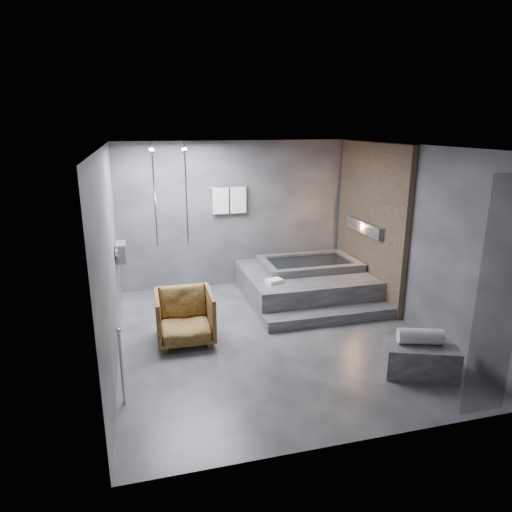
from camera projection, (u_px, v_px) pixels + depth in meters
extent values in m
plane|color=#2C2D2F|center=(273.00, 336.00, 6.90)|extent=(5.00, 5.00, 0.00)
cube|color=#4A4B4D|center=(275.00, 146.00, 6.12)|extent=(4.50, 5.00, 0.04)
cube|color=#36373B|center=(236.00, 215.00, 8.83)|extent=(4.50, 0.04, 2.80)
cube|color=#36373B|center=(353.00, 315.00, 4.19)|extent=(4.50, 0.04, 2.80)
cube|color=#36373B|center=(109.00, 258.00, 5.96)|extent=(0.04, 5.00, 2.80)
cube|color=#36373B|center=(413.00, 237.00, 7.06)|extent=(0.04, 5.00, 2.80)
cube|color=#9D7B5C|center=(370.00, 222.00, 8.21)|extent=(0.10, 2.40, 2.78)
cube|color=#FF9938|center=(366.00, 227.00, 8.22)|extent=(0.14, 1.20, 0.20)
cube|color=gray|center=(121.00, 252.00, 7.36)|extent=(0.16, 0.42, 0.30)
imported|color=beige|center=(121.00, 256.00, 7.29)|extent=(0.08, 0.08, 0.21)
imported|color=beige|center=(122.00, 255.00, 7.48)|extent=(0.07, 0.07, 0.15)
cylinder|color=silver|center=(186.00, 194.00, 8.03)|extent=(0.04, 0.04, 1.80)
cylinder|color=silver|center=(154.00, 195.00, 7.90)|extent=(0.04, 0.04, 1.80)
cylinder|color=silver|center=(229.00, 187.00, 8.59)|extent=(0.75, 0.02, 0.02)
cube|color=white|center=(221.00, 201.00, 8.60)|extent=(0.30, 0.06, 0.50)
cube|color=white|center=(238.00, 200.00, 8.68)|extent=(0.30, 0.06, 0.50)
cylinder|color=silver|center=(122.00, 368.00, 5.13)|extent=(0.04, 0.04, 0.90)
cube|color=black|center=(498.00, 301.00, 4.65)|extent=(0.55, 0.01, 2.60)
cube|color=#313234|center=(305.00, 284.00, 8.43)|extent=(2.20, 2.00, 0.50)
cube|color=#313234|center=(330.00, 316.00, 7.38)|extent=(2.20, 0.36, 0.18)
cube|color=#363639|center=(420.00, 359.00, 5.82)|extent=(1.01, 0.78, 0.40)
imported|color=#422B10|center=(185.00, 317.00, 6.65)|extent=(0.84, 0.86, 0.77)
cylinder|color=silver|center=(420.00, 336.00, 5.78)|extent=(0.59, 0.37, 0.20)
cube|color=white|center=(274.00, 281.00, 7.70)|extent=(0.31, 0.26, 0.07)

